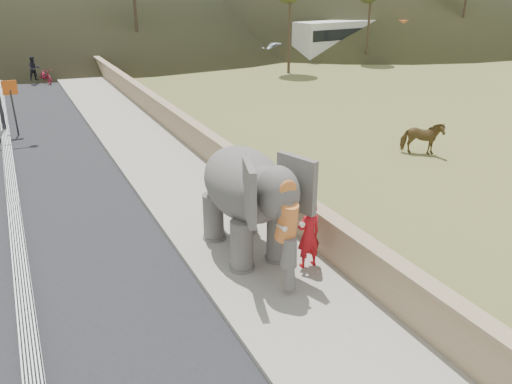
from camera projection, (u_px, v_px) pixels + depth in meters
ground at (356, 371)px, 8.61m from camera, size 160.00×160.00×0.00m
road at (14, 208)px, 14.82m from camera, size 7.00×120.00×0.03m
median at (14, 205)px, 14.78m from camera, size 0.35×120.00×0.22m
walkway at (176, 179)px, 16.84m from camera, size 3.00×120.00×0.15m
parapet at (221, 158)px, 17.33m from camera, size 0.30×120.00×1.10m
signboard at (12, 98)px, 21.21m from camera, size 0.60×0.08×2.40m
cow at (422, 138)px, 19.21m from camera, size 1.66×1.53×1.32m
distant_car at (283, 49)px, 44.21m from camera, size 4.54×2.83×1.44m
bus_white at (348, 38)px, 44.85m from camera, size 11.24×4.04×3.10m
bus_orange at (422, 34)px, 48.89m from camera, size 11.26×5.49×3.10m
elephant_and_man at (245, 199)px, 11.77m from camera, size 2.18×3.71×2.68m
motorcyclist at (41, 73)px, 32.77m from camera, size 1.62×1.90×1.81m
trees at (129, 22)px, 33.19m from camera, size 48.02×43.95×8.54m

